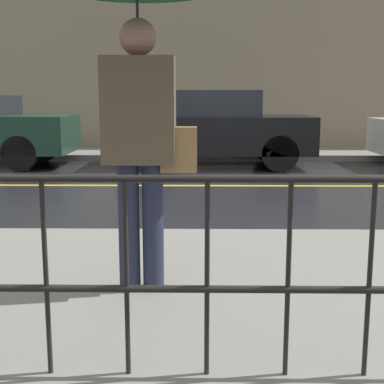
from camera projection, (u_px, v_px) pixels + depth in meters
The scene contains 8 objects.
ground_plane at pixel (190, 186), 8.79m from camera, with size 80.00×80.00×0.00m, color black.
sidewalk_near at pixel (178, 290), 3.85m from camera, with size 28.00×3.10×0.13m.
sidewalk_far at pixel (193, 154), 13.12m from camera, with size 28.00×1.94×0.13m.
lane_marking at pixel (190, 186), 8.78m from camera, with size 25.20×0.12×0.01m.
building_storefront at pixel (194, 50), 13.78m from camera, with size 28.00×0.30×5.28m.
railing_foreground at pixel (166, 251), 2.46m from camera, with size 12.00×0.04×0.96m.
pedestrian at pixel (138, 23), 3.40m from camera, with size 1.12×1.12×2.24m.
car_black at pixel (214, 128), 11.09m from camera, with size 3.91×1.82×1.57m.
Camera 1 is at (0.15, -8.67, 1.44)m, focal length 50.00 mm.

